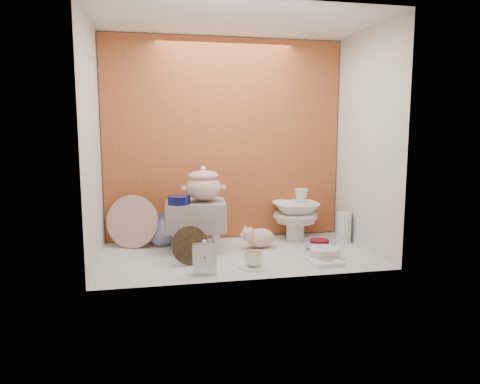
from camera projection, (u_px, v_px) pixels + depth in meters
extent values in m
plane|color=silver|center=(238.00, 255.00, 2.96)|extent=(1.80, 1.80, 0.00)
cube|color=#B0592C|center=(225.00, 140.00, 3.34)|extent=(1.80, 0.06, 1.50)
cube|color=silver|center=(91.00, 143.00, 2.68)|extent=(0.06, 1.00, 1.50)
cube|color=silver|center=(367.00, 141.00, 3.03)|extent=(0.06, 1.00, 1.50)
cube|color=white|center=(237.00, 20.00, 2.75)|extent=(1.80, 1.00, 0.06)
cylinder|color=#090F48|center=(179.00, 200.00, 2.92)|extent=(0.19, 0.19, 0.05)
imported|color=white|center=(162.00, 229.00, 3.21)|extent=(0.23, 0.23, 0.23)
cube|color=silver|center=(205.00, 257.00, 2.55)|extent=(0.14, 0.07, 0.20)
ellipsoid|color=#DBAD9A|center=(260.00, 237.00, 3.12)|extent=(0.28, 0.23, 0.15)
cylinder|color=white|center=(253.00, 267.00, 2.68)|extent=(0.20, 0.20, 0.01)
imported|color=white|center=(253.00, 259.00, 2.67)|extent=(0.15, 0.15, 0.09)
cube|color=white|center=(325.00, 261.00, 2.76)|extent=(0.20, 0.20, 0.03)
cylinder|color=white|center=(324.00, 253.00, 2.86)|extent=(0.22, 0.22, 0.07)
imported|color=silver|center=(319.00, 245.00, 3.07)|extent=(0.29, 0.29, 0.07)
cylinder|color=silver|center=(344.00, 227.00, 3.28)|extent=(0.14, 0.14, 0.22)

